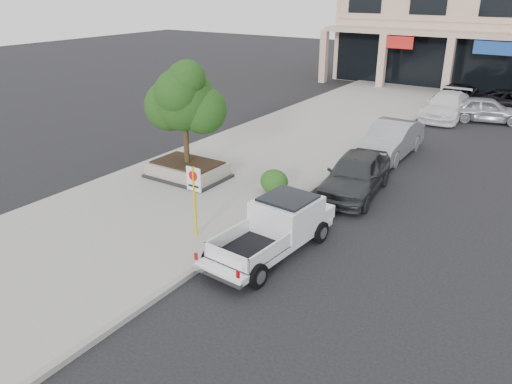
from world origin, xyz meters
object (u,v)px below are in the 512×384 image
curb_car_d (456,96)px  lot_car_a (487,110)px  curb_car_a (356,174)px  curb_car_c (446,106)px  curb_car_b (391,140)px  no_parking_sign (194,192)px  planter_tree (189,99)px  pickup_truck (270,230)px  planter (188,170)px

curb_car_d → lot_car_a: lot_car_a is taller
curb_car_a → curb_car_c: curb_car_a is taller
curb_car_b → curb_car_d: curb_car_b is taller
no_parking_sign → curb_car_c: (2.62, 20.56, -0.86)m
curb_car_a → lot_car_a: bearing=75.3°
curb_car_b → curb_car_d: (-0.01, 12.87, -0.13)m
curb_car_d → planter_tree: bearing=-108.6°
curb_car_a → curb_car_d: curb_car_a is taller
pickup_truck → curb_car_b: size_ratio=1.00×
no_parking_sign → planter_tree: bearing=131.3°
no_parking_sign → curb_car_b: size_ratio=0.46×
curb_car_c → lot_car_a: size_ratio=1.23×
planter → pickup_truck: pickup_truck is taller
curb_car_d → curb_car_a: bearing=-91.4°
pickup_truck → curb_car_b: curb_car_b is taller
pickup_truck → curb_car_b: bearing=95.3°
pickup_truck → curb_car_a: size_ratio=1.05×
curb_car_c → curb_car_d: size_ratio=1.07×
pickup_truck → curb_car_d: size_ratio=1.01×
planter → curb_car_d: size_ratio=0.64×
planter → curb_car_c: (6.24, 16.74, 0.30)m
curb_car_b → curb_car_c: 9.02m
no_parking_sign → lot_car_a: 21.60m
pickup_truck → no_parking_sign: bearing=-165.2°
planter_tree → lot_car_a: size_ratio=0.92×
pickup_truck → curb_car_a: (0.26, 5.85, 0.03)m
curb_car_b → no_parking_sign: bearing=-101.0°
curb_car_b → curb_car_c: size_ratio=0.94×
curb_car_a → curb_car_b: 5.25m
no_parking_sign → curb_car_a: (2.76, 6.31, -0.81)m
curb_car_a → pickup_truck: bearing=-99.2°
pickup_truck → planter_tree: bearing=153.9°
lot_car_a → no_parking_sign: bearing=152.9°
planter → curb_car_b: curb_car_b is taller
planter → curb_car_a: bearing=21.3°
curb_car_c → curb_car_a: bearing=-89.9°
planter → curb_car_c: curb_car_c is taller
planter → curb_car_b: (5.93, 7.73, 0.35)m
planter_tree → no_parking_sign: size_ratio=1.74×
curb_car_b → curb_car_c: bearing=88.3°
no_parking_sign → lot_car_a: (4.85, 21.03, -0.89)m
planter → no_parking_sign: 5.39m
planter → curb_car_a: curb_car_a is taller
no_parking_sign → curb_car_b: no_parking_sign is taller
curb_car_b → curb_car_d: bearing=90.4°
planter_tree → lot_car_a: 19.17m
planter → curb_car_c: 17.87m
no_parking_sign → pickup_truck: no_parking_sign is taller
no_parking_sign → curb_car_d: bearing=84.6°
lot_car_a → pickup_truck: bearing=159.3°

